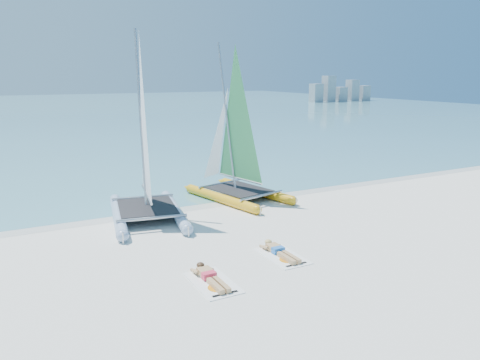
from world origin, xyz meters
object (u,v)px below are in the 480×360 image
at_px(sunbather_a, 210,276).
at_px(towel_b, 282,256).
at_px(catamaran_blue, 145,161).
at_px(catamaran_yellow, 231,148).
at_px(sunbather_b, 279,251).
at_px(towel_a, 213,283).

bearing_deg(sunbather_a, towel_b, 10.93).
bearing_deg(catamaran_blue, catamaran_yellow, 26.89).
relative_size(catamaran_yellow, towel_b, 3.76).
relative_size(sunbather_a, sunbather_b, 1.00).
distance_m(towel_a, sunbather_a, 0.22).
distance_m(catamaran_yellow, towel_a, 9.20).
bearing_deg(sunbather_a, sunbather_b, 14.90).
relative_size(sunbather_a, towel_b, 0.93).
bearing_deg(sunbather_b, catamaran_yellow, 75.00).
height_order(towel_a, towel_b, same).
height_order(towel_a, sunbather_b, sunbather_b).
bearing_deg(sunbather_b, towel_b, -90.00).
relative_size(catamaran_blue, towel_a, 3.96).
bearing_deg(catamaran_blue, towel_a, -81.26).
bearing_deg(towel_b, towel_a, -165.10).
distance_m(catamaran_yellow, sunbather_b, 7.38).
bearing_deg(towel_a, sunbather_b, 18.73).
xyz_separation_m(towel_b, sunbather_b, (-0.00, 0.19, 0.11)).
xyz_separation_m(towel_a, sunbather_a, (0.00, 0.19, 0.11)).
relative_size(towel_a, towel_b, 1.00).
xyz_separation_m(towel_a, towel_b, (2.63, 0.70, 0.00)).
height_order(catamaran_blue, towel_b, catamaran_blue).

